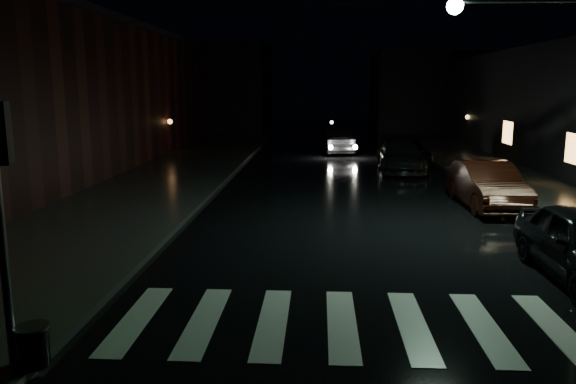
% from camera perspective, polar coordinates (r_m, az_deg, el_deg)
% --- Properties ---
extents(ground, '(120.00, 120.00, 0.00)m').
position_cam_1_polar(ground, '(9.70, -9.13, -13.95)').
color(ground, black).
rests_on(ground, ground).
extents(sidewalk_left, '(6.00, 44.00, 0.15)m').
position_cam_1_polar(sidewalk_left, '(23.98, -13.74, 0.90)').
color(sidewalk_left, '#282826').
rests_on(sidewalk_left, ground).
extents(sidewalk_right, '(4.00, 44.00, 0.15)m').
position_cam_1_polar(sidewalk_right, '(24.30, 22.45, 0.51)').
color(sidewalk_right, '#282826').
rests_on(sidewalk_right, ground).
extents(building_left, '(10.00, 36.00, 7.00)m').
position_cam_1_polar(building_left, '(28.30, -26.68, 8.50)').
color(building_left, black).
rests_on(building_left, ground).
extents(building_far_left, '(14.00, 10.00, 8.00)m').
position_cam_1_polar(building_far_left, '(54.93, -9.52, 10.50)').
color(building_far_left, black).
rests_on(building_far_left, ground).
extents(building_far_right, '(14.00, 10.00, 7.00)m').
position_cam_1_polar(building_far_right, '(54.94, 16.11, 9.71)').
color(building_far_right, black).
rests_on(building_far_right, ground).
extents(crosswalk, '(9.00, 3.00, 0.01)m').
position_cam_1_polar(crosswalk, '(10.00, 9.03, -13.13)').
color(crosswalk, beige).
rests_on(crosswalk, ground).
extents(signal_pole_corner, '(0.68, 0.61, 4.20)m').
position_cam_1_polar(signal_pole_corner, '(8.61, -25.78, -7.14)').
color(signal_pole_corner, slate).
rests_on(signal_pole_corner, ground).
extents(parked_car_b, '(1.77, 4.72, 1.54)m').
position_cam_1_polar(parked_car_b, '(19.92, 19.57, 0.66)').
color(parked_car_b, black).
rests_on(parked_car_b, ground).
extents(parked_car_c, '(2.32, 5.18, 1.48)m').
position_cam_1_polar(parked_car_c, '(27.61, 11.37, 3.63)').
color(parked_car_c, black).
rests_on(parked_car_c, ground).
extents(parked_car_d, '(2.14, 4.61, 1.28)m').
position_cam_1_polar(parked_car_d, '(30.34, 12.00, 4.04)').
color(parked_car_d, black).
rests_on(parked_car_d, ground).
extents(oncoming_car, '(2.19, 4.83, 1.54)m').
position_cam_1_polar(oncoming_car, '(34.51, 4.87, 5.22)').
color(oncoming_car, black).
rests_on(oncoming_car, ground).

